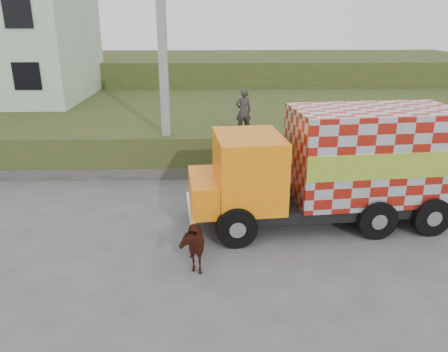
{
  "coord_description": "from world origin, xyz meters",
  "views": [
    {
      "loc": [
        0.65,
        -10.87,
        5.44
      ],
      "look_at": [
        0.98,
        0.66,
        1.3
      ],
      "focal_mm": 35.0,
      "sensor_mm": 36.0,
      "label": 1
    }
  ],
  "objects_px": {
    "cow": "(191,242)",
    "pedestrian": "(243,111)",
    "utility_pole": "(163,62)",
    "cargo_truck": "(336,166)"
  },
  "relations": [
    {
      "from": "cow",
      "to": "pedestrian",
      "type": "height_order",
      "value": "pedestrian"
    },
    {
      "from": "utility_pole",
      "to": "cargo_truck",
      "type": "distance_m",
      "value": 7.01
    },
    {
      "from": "utility_pole",
      "to": "pedestrian",
      "type": "relative_size",
      "value": 4.91
    },
    {
      "from": "cargo_truck",
      "to": "pedestrian",
      "type": "relative_size",
      "value": 4.56
    },
    {
      "from": "cow",
      "to": "cargo_truck",
      "type": "bearing_deg",
      "value": 20.99
    },
    {
      "from": "utility_pole",
      "to": "pedestrian",
      "type": "distance_m",
      "value": 3.31
    },
    {
      "from": "cargo_truck",
      "to": "cow",
      "type": "relative_size",
      "value": 5.38
    },
    {
      "from": "utility_pole",
      "to": "cow",
      "type": "relative_size",
      "value": 5.79
    },
    {
      "from": "cow",
      "to": "pedestrian",
      "type": "bearing_deg",
      "value": 67.14
    },
    {
      "from": "cargo_truck",
      "to": "cow",
      "type": "height_order",
      "value": "cargo_truck"
    }
  ]
}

